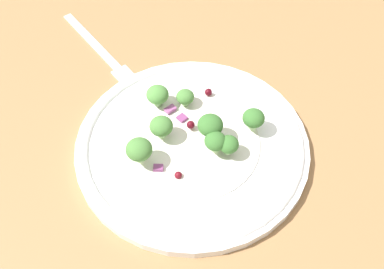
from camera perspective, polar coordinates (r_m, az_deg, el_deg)
name	(u,v)px	position (r cm, az deg, el deg)	size (l,w,h in cm)	color
ground_plane	(191,160)	(54.24, -0.18, -3.29)	(180.00, 180.00, 2.00)	olive
plate	(192,144)	(53.34, 0.00, -1.21)	(27.82, 27.82, 1.70)	white
dressing_pool	(192,142)	(52.99, 0.00, -0.93)	(16.14, 16.14, 0.20)	white
broccoli_floret_0	(228,146)	(50.40, 4.67, -1.48)	(2.35, 2.35, 2.38)	#8EB77A
broccoli_floret_1	(161,127)	(51.85, -3.95, 1.02)	(2.75, 2.75, 2.79)	#9EC684
broccoli_floret_2	(185,97)	(55.69, -0.87, 4.80)	(2.25, 2.25, 2.28)	#9EC684
broccoli_floret_3	(158,95)	(55.48, -4.43, 5.06)	(2.80, 2.80, 2.84)	#8EB77A
broccoli_floret_4	(139,150)	(49.58, -6.77, -1.96)	(2.98, 2.98, 3.02)	#ADD18E
broccoli_floret_5	(210,126)	(51.34, 2.35, 1.14)	(3.00, 3.00, 3.04)	#ADD18E
broccoli_floret_6	(216,138)	(50.65, 3.09, -0.49)	(2.53, 2.53, 2.56)	#ADD18E
broccoli_floret_7	(254,118)	(52.89, 7.87, 2.05)	(2.65, 2.65, 2.68)	#9EC684
cranberry_0	(178,175)	(49.93, -1.77, -5.22)	(0.86, 0.86, 0.86)	maroon
cranberry_1	(208,92)	(57.38, 2.11, 5.43)	(0.96, 0.96, 0.96)	#4C0A14
cranberry_2	(191,125)	(53.43, -0.17, 1.25)	(0.99, 0.99, 0.99)	#4C0A14
onion_bit_0	(170,109)	(55.70, -2.80, 3.25)	(0.89, 1.40, 0.42)	#934C84
onion_bit_1	(182,118)	(54.93, -1.28, 2.10)	(1.05, 1.07, 0.45)	#843D75
onion_bit_2	(158,168)	(50.58, -4.33, -4.27)	(0.80, 1.12, 0.47)	#843D75
fork	(101,51)	(66.72, -11.49, 10.42)	(15.00, 13.81, 0.50)	silver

